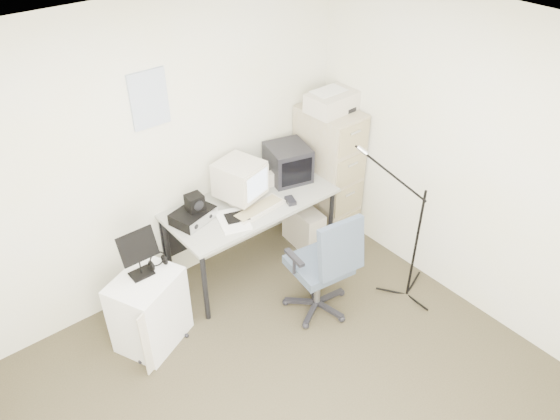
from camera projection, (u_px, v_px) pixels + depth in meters
floor at (304, 405)px, 3.93m from camera, size 3.60×3.60×0.01m
ceiling at (318, 70)px, 2.48m from camera, size 3.60×3.60×0.01m
wall_back at (159, 157)px, 4.34m from camera, size 3.60×0.02×2.50m
wall_right at (487, 174)px, 4.13m from camera, size 0.02×3.60×2.50m
wall_calendar at (149, 99)px, 4.03m from camera, size 0.30×0.02×0.44m
filing_cabinet at (328, 172)px, 5.30m from camera, size 0.40×0.60×1.30m
printer at (332, 102)px, 4.87m from camera, size 0.45×0.32×0.17m
desk at (252, 235)px, 4.96m from camera, size 1.50×0.70×0.73m
crt_monitor at (240, 182)px, 4.65m from camera, size 0.42×0.44×0.38m
crt_tv at (288, 162)px, 4.98m from camera, size 0.44×0.45×0.32m
desk_speaker at (269, 179)px, 4.92m from camera, size 0.09×0.09×0.13m
keyboard at (258, 209)px, 4.63m from camera, size 0.51×0.23×0.03m
mouse at (290, 201)px, 4.72m from camera, size 0.11×0.14×0.04m
radio_receiver at (193, 215)px, 4.49m from camera, size 0.39×0.32×0.10m
radio_speaker at (195, 202)px, 4.45m from camera, size 0.14×0.13×0.13m
papers at (233, 220)px, 4.50m from camera, size 0.32×0.38×0.02m
pc_tower at (304, 227)px, 5.31m from camera, size 0.24×0.47×0.42m
office_chair at (319, 263)px, 4.44m from camera, size 0.64×0.64×0.99m
side_cart at (149, 310)px, 4.25m from camera, size 0.64×0.59×0.64m
music_stand at (138, 253)px, 3.99m from camera, size 0.30×0.18×0.41m
headphones at (158, 262)px, 4.16m from camera, size 0.18×0.18×0.03m
mic_stand at (419, 230)px, 4.44m from camera, size 0.03×0.03×1.43m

